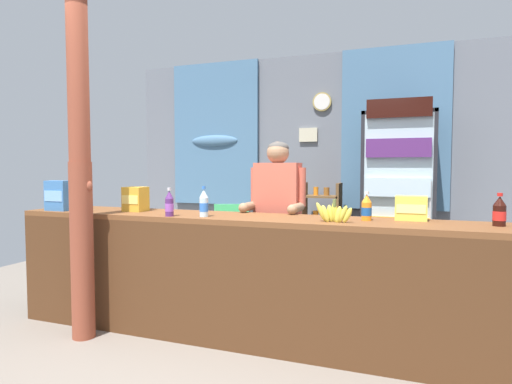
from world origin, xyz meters
The scene contains 17 objects.
ground_plane centered at (0.00, 1.17, 0.00)m, with size 7.59×7.59×0.00m, color slate.
back_wall_curtained centered at (-0.02, 2.97, 1.43)m, with size 5.11×0.22×2.77m.
stall_counter centered at (0.04, 0.25, 0.58)m, with size 3.77×0.55×0.94m.
timber_post centered at (-1.10, -0.05, 1.29)m, with size 0.19×0.17×2.70m.
drink_fridge centered at (1.10, 2.43, 1.11)m, with size 0.78×0.62×2.03m.
bottle_shelf_rack centered at (0.19, 2.59, 0.58)m, with size 0.48×0.28×1.12m.
plastic_lawn_chair centered at (-0.76, 2.02, 0.49)m, with size 0.58×0.58×0.86m.
shopkeeper centered at (0.17, 0.87, 0.96)m, with size 0.49×0.42×1.53m.
soda_bottle_iced_tea centered at (-1.71, 0.51, 1.08)m, with size 0.10×0.10×0.33m.
soda_bottle_orange_soda centered at (0.96, 0.42, 1.02)m, with size 0.07×0.07×0.20m.
soda_bottle_grape_soda centered at (-0.46, 0.17, 1.03)m, with size 0.06×0.06×0.22m.
soda_bottle_cola centered at (1.77, 0.42, 1.03)m, with size 0.08×0.08×0.21m.
soda_bottle_water centered at (-0.20, 0.23, 1.04)m, with size 0.07×0.07×0.23m.
snack_box_biscuit centered at (-1.58, 0.20, 1.07)m, with size 0.21×0.10×0.26m.
snack_box_instant_noodle centered at (1.25, 0.54, 1.02)m, with size 0.21×0.13×0.17m.
snack_box_choco_powder centered at (-0.93, 0.39, 1.04)m, with size 0.17×0.16×0.20m.
banana_bunch centered at (0.76, 0.25, 1.00)m, with size 0.27×0.06×0.16m.
Camera 1 is at (1.27, -2.62, 1.31)m, focal length 30.10 mm.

